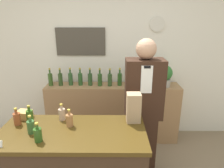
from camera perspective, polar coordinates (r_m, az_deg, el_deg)
name	(u,v)px	position (r m, az deg, el deg)	size (l,w,h in m)	color
back_wall	(105,56)	(3.24, -1.94, 7.97)	(5.20, 0.09, 2.70)	silver
back_shelf	(113,112)	(3.29, 0.23, -8.13)	(2.09, 0.36, 0.94)	#9E754C
shopkeeper	(143,112)	(2.46, 8.80, -7.80)	(0.44, 0.27, 1.73)	#331E14
potted_plant	(165,75)	(3.12, 14.80, 2.40)	(0.23, 0.23, 0.33)	#9E998E
paper_bag	(134,108)	(2.04, 6.16, -6.73)	(0.14, 0.13, 0.30)	tan
gift_box	(24,115)	(2.33, -23.82, -7.98)	(0.16, 0.14, 0.08)	tan
counter_bottle_0	(17,118)	(2.21, -25.51, -8.86)	(0.07, 0.07, 0.18)	brown
counter_bottle_1	(30,116)	(2.22, -22.45, -8.32)	(0.07, 0.07, 0.18)	#31591B
counter_bottle_2	(31,126)	(2.01, -22.17, -11.18)	(0.07, 0.07, 0.18)	#355B2D
counter_bottle_3	(38,134)	(1.87, -20.42, -13.33)	(0.07, 0.07, 0.18)	#2B521C
counter_bottle_4	(62,114)	(2.15, -14.12, -8.28)	(0.07, 0.07, 0.18)	tan
counter_bottle_5	(70,120)	(2.02, -12.05, -9.98)	(0.07, 0.07, 0.18)	#A56E42
shelf_bottle_0	(50,79)	(3.22, -17.18, 1.34)	(0.07, 0.07, 0.28)	#345522
shelf_bottle_1	(60,79)	(3.18, -14.52, 1.40)	(0.07, 0.07, 0.28)	#304B23
shelf_bottle_2	(71,79)	(3.16, -11.76, 1.51)	(0.07, 0.07, 0.28)	#2E542B
shelf_bottle_3	(80,79)	(3.13, -9.04, 1.50)	(0.07, 0.07, 0.28)	#2A5326
shelf_bottle_4	(90,79)	(3.11, -6.27, 1.47)	(0.07, 0.07, 0.28)	#2B4C25
shelf_bottle_5	(100,79)	(3.07, -3.48, 1.35)	(0.07, 0.07, 0.28)	#2C5122
shelf_bottle_6	(110,79)	(3.06, -0.63, 1.35)	(0.07, 0.07, 0.28)	#325027
shelf_bottle_7	(120,79)	(3.09, 2.21, 1.46)	(0.07, 0.07, 0.28)	#28501E
shelf_bottle_8	(130,79)	(3.10, 5.04, 1.45)	(0.07, 0.07, 0.28)	#2D4E1D
shelf_bottle_9	(140,79)	(3.10, 7.88, 1.35)	(0.07, 0.07, 0.28)	#2B4E1F
shelf_bottle_10	(149,79)	(3.12, 10.65, 1.36)	(0.07, 0.07, 0.28)	#325627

